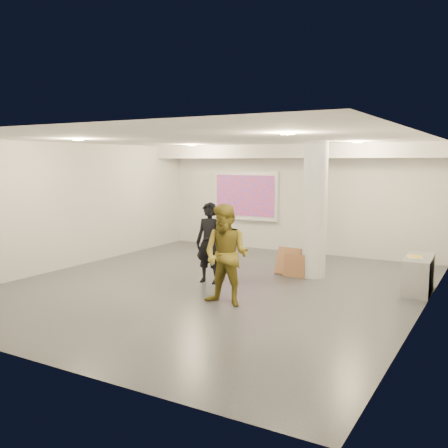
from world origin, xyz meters
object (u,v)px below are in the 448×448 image
Objects in this scene: credenza at (418,275)px; woman at (210,243)px; column at (315,210)px; projection_screen at (245,196)px; man at (226,255)px.

credenza is 4.22m from woman.
projection_screen is (-3.10, 2.65, 0.03)m from column.
projection_screen reaches higher than man.
column reaches higher than woman.
woman is (-3.96, -1.37, 0.50)m from credenza.
credenza is 0.67× the size of man.
credenza is at bearing 16.13° from woman.
credenza is at bearing -28.39° from projection_screen.
woman is (-1.74, -1.59, -0.65)m from column.
woman is at bearing -72.25° from projection_screen.
credenza is (5.32, -2.88, -1.17)m from projection_screen.
woman is (1.36, -4.25, -0.67)m from projection_screen.
column is at bearing -40.56° from projection_screen.
column is 4.08m from projection_screen.
column is at bearing 77.63° from man.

